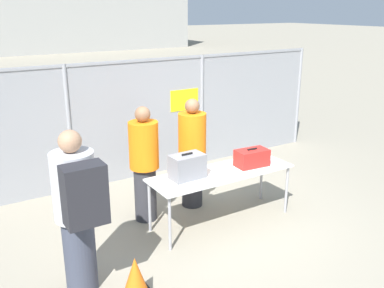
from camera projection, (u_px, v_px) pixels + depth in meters
The scene contains 11 objects.
ground_plane at pixel (216, 228), 6.08m from camera, with size 120.00×120.00×0.00m, color gray.
fence_section at pixel (142, 117), 7.68m from camera, with size 7.87×0.07×2.15m.
inspection_table at pixel (222, 176), 6.06m from camera, with size 2.13×0.70×0.78m.
suitcase_grey at pixel (187, 167), 5.78m from camera, with size 0.47×0.30×0.36m.
suitcase_red at pixel (252, 158), 6.24m from camera, with size 0.49×0.31×0.27m.
traveler_hooded at pixel (78, 208), 4.43m from camera, with size 0.46×0.71×1.84m.
security_worker_near at pixel (192, 152), 6.54m from camera, with size 0.42×0.42×1.72m.
security_worker_far at pixel (144, 163), 6.10m from camera, with size 0.42×0.42×1.71m.
utility_trailer at pixel (193, 119), 10.31m from camera, with size 4.05×2.06×0.72m.
distant_hangar at pixel (68, 8), 32.50m from camera, with size 15.86×8.95×5.90m.
traffic_cone at pixel (136, 282), 4.48m from camera, with size 0.44×0.44×0.54m.
Camera 1 is at (-3.16, -4.43, 3.00)m, focal length 40.00 mm.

